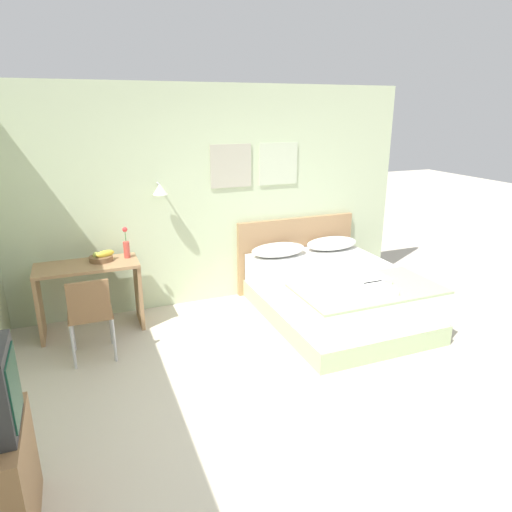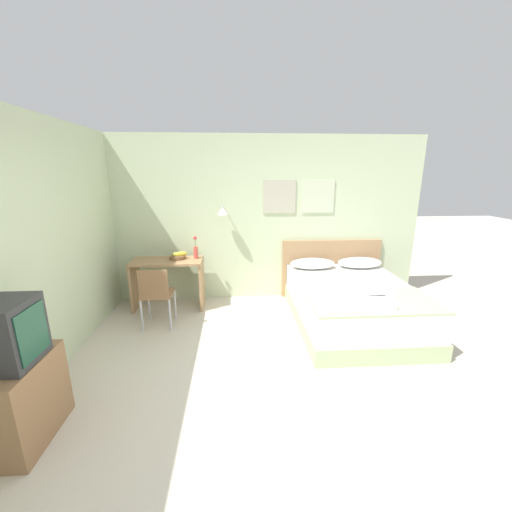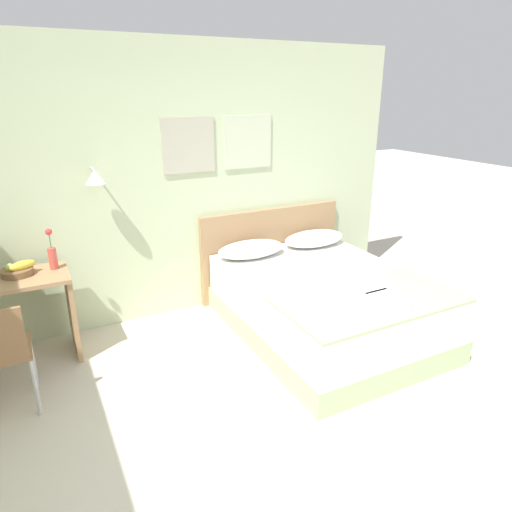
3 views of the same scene
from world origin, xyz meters
TOP-DOWN VIEW (x-y plane):
  - ground_plane at (0.00, 0.00)m, footprint 24.00×24.00m
  - wall_back at (0.01, 2.60)m, footprint 5.37×0.31m
  - bed at (1.26, 1.48)m, footprint 1.55×2.06m
  - headboard at (1.26, 2.54)m, footprint 1.67×0.06m
  - pillow_left at (0.87, 2.27)m, footprint 0.72×0.38m
  - pillow_right at (1.64, 2.27)m, footprint 0.72×0.38m
  - throw_blanket at (1.26, 0.89)m, footprint 1.51×0.82m
  - folded_towel_near_foot at (1.37, 1.03)m, footprint 0.35×0.33m
  - folded_towel_mid_bed at (1.28, 0.74)m, footprint 0.26×0.29m
  - desk at (-1.42, 2.22)m, footprint 1.07×0.50m
  - fruit_bowl at (-1.25, 2.27)m, footprint 0.28×0.25m
  - flower_vase at (-0.98, 2.29)m, footprint 0.07×0.07m

SIDE VIEW (x-z plane):
  - ground_plane at x=0.00m, z-range 0.00..0.00m
  - bed at x=1.26m, z-range 0.00..0.58m
  - headboard at x=1.26m, z-range 0.00..0.98m
  - desk at x=-1.42m, z-range 0.14..0.92m
  - throw_blanket at x=1.26m, z-range 0.58..0.61m
  - folded_towel_near_foot at x=1.37m, z-range 0.61..0.67m
  - folded_towel_mid_bed at x=1.28m, z-range 0.61..0.67m
  - pillow_left at x=0.87m, z-range 0.58..0.74m
  - pillow_right at x=1.64m, z-range 0.58..0.74m
  - fruit_bowl at x=-1.25m, z-range 0.76..0.88m
  - flower_vase at x=-0.98m, z-range 0.73..1.08m
  - wall_back at x=0.01m, z-range 0.01..2.66m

